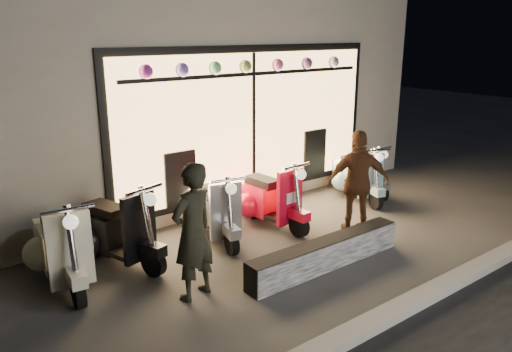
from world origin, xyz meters
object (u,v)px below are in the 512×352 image
(graffiti_barrier, at_px, (326,254))
(woman, at_px, (358,183))
(man, at_px, (193,232))
(scooter_silver, at_px, (212,209))
(scooter_red, at_px, (265,198))

(graffiti_barrier, xyz_separation_m, woman, (1.26, 0.58, 0.63))
(graffiti_barrier, bearing_deg, man, 167.00)
(graffiti_barrier, height_order, scooter_silver, scooter_silver)
(scooter_silver, relative_size, scooter_red, 0.98)
(graffiti_barrier, bearing_deg, woman, 24.71)
(man, xyz_separation_m, woman, (3.06, 0.16, -0.01))
(scooter_silver, xyz_separation_m, man, (-1.19, -1.45, 0.41))
(scooter_silver, xyz_separation_m, scooter_red, (0.99, -0.07, 0.01))
(graffiti_barrier, relative_size, woman, 1.54)
(graffiti_barrier, bearing_deg, scooter_red, 78.18)
(graffiti_barrier, xyz_separation_m, scooter_silver, (-0.61, 1.87, 0.23))
(graffiti_barrier, distance_m, woman, 1.52)
(graffiti_barrier, height_order, man, man)
(graffiti_barrier, xyz_separation_m, man, (-1.80, 0.42, 0.64))
(man, bearing_deg, scooter_silver, -144.63)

